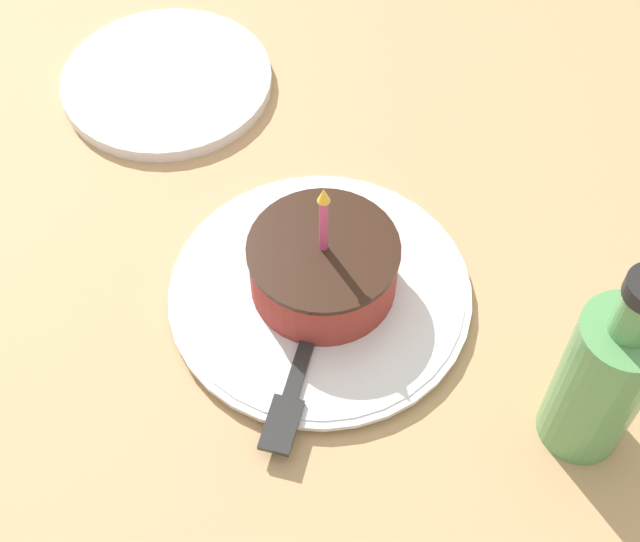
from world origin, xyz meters
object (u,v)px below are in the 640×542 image
object	(u,v)px
plate	(320,293)
bottle	(603,378)
fork	(298,373)
cake_slice	(323,266)
side_plate	(167,81)

from	to	relation	value
plate	bottle	xyz separation A→B (m)	(-0.19, -0.13, 0.07)
fork	bottle	bearing A→B (deg)	-124.16
plate	cake_slice	distance (m)	0.03
fork	side_plate	world-z (taller)	fork
plate	side_plate	size ratio (longest dim) A/B	1.20
plate	side_plate	world-z (taller)	side_plate
cake_slice	fork	world-z (taller)	cake_slice
fork	side_plate	bearing A→B (deg)	-1.86
plate	cake_slice	world-z (taller)	cake_slice
bottle	side_plate	world-z (taller)	bottle
side_plate	cake_slice	bearing A→B (deg)	-172.10
cake_slice	bottle	size ratio (longest dim) A/B	0.64
fork	side_plate	xyz separation A→B (m)	(0.36, -0.01, -0.01)
fork	plate	bearing A→B (deg)	-35.94
plate	fork	distance (m)	0.08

